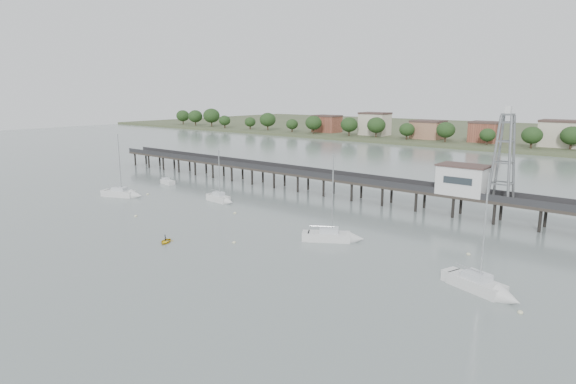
{
  "coord_description": "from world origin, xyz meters",
  "views": [
    {
      "loc": [
        54.09,
        -23.58,
        21.73
      ],
      "look_at": [
        0.04,
        42.0,
        4.0
      ],
      "focal_mm": 30.0,
      "sensor_mm": 36.0,
      "label": 1
    }
  ],
  "objects_px": {
    "lattice_tower": "(504,158)",
    "sailboat_a": "(126,194)",
    "sailboat_c": "(338,237)",
    "yellow_dinghy": "(166,243)",
    "sailboat_d": "(487,289)",
    "pier": "(343,179)",
    "white_tender": "(168,182)",
    "sailboat_b": "(222,199)"
  },
  "relations": [
    {
      "from": "lattice_tower",
      "to": "sailboat_a",
      "type": "bearing_deg",
      "value": -156.59
    },
    {
      "from": "pier",
      "to": "lattice_tower",
      "type": "height_order",
      "value": "lattice_tower"
    },
    {
      "from": "sailboat_c",
      "to": "yellow_dinghy",
      "type": "relative_size",
      "value": 5.34
    },
    {
      "from": "sailboat_d",
      "to": "pier",
      "type": "bearing_deg",
      "value": 159.95
    },
    {
      "from": "lattice_tower",
      "to": "yellow_dinghy",
      "type": "relative_size",
      "value": 6.04
    },
    {
      "from": "sailboat_d",
      "to": "white_tender",
      "type": "distance_m",
      "value": 81.95
    },
    {
      "from": "sailboat_a",
      "to": "yellow_dinghy",
      "type": "xyz_separation_m",
      "value": [
        32.43,
        -13.87,
        -0.64
      ]
    },
    {
      "from": "pier",
      "to": "sailboat_c",
      "type": "bearing_deg",
      "value": -57.99
    },
    {
      "from": "lattice_tower",
      "to": "yellow_dinghy",
      "type": "xyz_separation_m",
      "value": [
        -34.39,
        -42.8,
        -11.1
      ]
    },
    {
      "from": "pier",
      "to": "sailboat_b",
      "type": "bearing_deg",
      "value": -129.15
    },
    {
      "from": "pier",
      "to": "white_tender",
      "type": "relative_size",
      "value": 35.01
    },
    {
      "from": "white_tender",
      "to": "lattice_tower",
      "type": "bearing_deg",
      "value": 18.02
    },
    {
      "from": "sailboat_d",
      "to": "white_tender",
      "type": "height_order",
      "value": "sailboat_d"
    },
    {
      "from": "pier",
      "to": "sailboat_a",
      "type": "bearing_deg",
      "value": -140.67
    },
    {
      "from": "sailboat_a",
      "to": "sailboat_c",
      "type": "distance_m",
      "value": 51.71
    },
    {
      "from": "sailboat_c",
      "to": "white_tender",
      "type": "xyz_separation_m",
      "value": [
        -56.83,
        11.71,
        -0.15
      ]
    },
    {
      "from": "sailboat_c",
      "to": "white_tender",
      "type": "relative_size",
      "value": 3.2
    },
    {
      "from": "lattice_tower",
      "to": "sailboat_a",
      "type": "relative_size",
      "value": 1.11
    },
    {
      "from": "sailboat_a",
      "to": "sailboat_b",
      "type": "bearing_deg",
      "value": 2.4
    },
    {
      "from": "sailboat_b",
      "to": "yellow_dinghy",
      "type": "xyz_separation_m",
      "value": [
        13.01,
        -23.28,
        -0.65
      ]
    },
    {
      "from": "sailboat_c",
      "to": "lattice_tower",
      "type": "bearing_deg",
      "value": 27.37
    },
    {
      "from": "sailboat_b",
      "to": "yellow_dinghy",
      "type": "height_order",
      "value": "sailboat_b"
    },
    {
      "from": "lattice_tower",
      "to": "sailboat_d",
      "type": "bearing_deg",
      "value": -75.74
    },
    {
      "from": "sailboat_a",
      "to": "sailboat_c",
      "type": "relative_size",
      "value": 1.02
    },
    {
      "from": "sailboat_b",
      "to": "sailboat_a",
      "type": "distance_m",
      "value": 21.58
    },
    {
      "from": "sailboat_c",
      "to": "sailboat_a",
      "type": "bearing_deg",
      "value": 150.77
    },
    {
      "from": "sailboat_d",
      "to": "sailboat_a",
      "type": "relative_size",
      "value": 1.01
    },
    {
      "from": "sailboat_d",
      "to": "sailboat_a",
      "type": "xyz_separation_m",
      "value": [
        -74.88,
        2.8,
        0.0
      ]
    },
    {
      "from": "pier",
      "to": "sailboat_d",
      "type": "height_order",
      "value": "sailboat_d"
    },
    {
      "from": "pier",
      "to": "lattice_tower",
      "type": "bearing_deg",
      "value": 0.0
    },
    {
      "from": "lattice_tower",
      "to": "sailboat_b",
      "type": "xyz_separation_m",
      "value": [
        -47.4,
        -19.53,
        -10.45
      ]
    },
    {
      "from": "lattice_tower",
      "to": "sailboat_c",
      "type": "distance_m",
      "value": 31.94
    },
    {
      "from": "pier",
      "to": "sailboat_b",
      "type": "height_order",
      "value": "sailboat_b"
    },
    {
      "from": "white_tender",
      "to": "yellow_dinghy",
      "type": "distance_m",
      "value": 47.18
    },
    {
      "from": "sailboat_d",
      "to": "sailboat_c",
      "type": "bearing_deg",
      "value": -174.98
    },
    {
      "from": "pier",
      "to": "sailboat_d",
      "type": "bearing_deg",
      "value": -38.74
    },
    {
      "from": "sailboat_a",
      "to": "sailboat_c",
      "type": "xyz_separation_m",
      "value": [
        51.63,
        2.86,
        0.0
      ]
    },
    {
      "from": "yellow_dinghy",
      "to": "lattice_tower",
      "type": "bearing_deg",
      "value": 18.66
    },
    {
      "from": "pier",
      "to": "white_tender",
      "type": "height_order",
      "value": "pier"
    },
    {
      "from": "pier",
      "to": "sailboat_d",
      "type": "distance_m",
      "value": 50.82
    },
    {
      "from": "sailboat_b",
      "to": "sailboat_c",
      "type": "distance_m",
      "value": 32.87
    },
    {
      "from": "sailboat_a",
      "to": "lattice_tower",
      "type": "bearing_deg",
      "value": -0.03
    }
  ]
}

